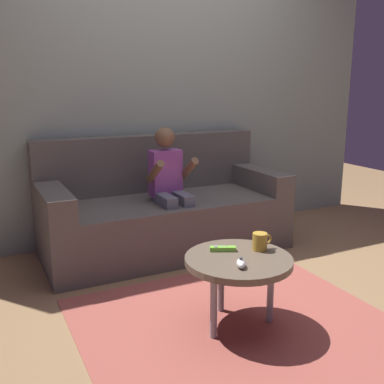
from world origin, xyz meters
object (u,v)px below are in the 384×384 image
(person_seated_on_couch, at_px, (170,185))
(game_remote_lime_near_edge, at_px, (223,249))
(coffee_mug, at_px, (260,241))
(coffee_table, at_px, (238,264))
(nunchuk_white, at_px, (241,263))
(couch, at_px, (163,212))

(person_seated_on_couch, relative_size, game_remote_lime_near_edge, 6.81)
(game_remote_lime_near_edge, bearing_deg, coffee_mug, -21.52)
(coffee_table, height_order, nunchuk_white, nunchuk_white)
(couch, relative_size, game_remote_lime_near_edge, 13.02)
(couch, bearing_deg, coffee_mug, -87.20)
(person_seated_on_couch, height_order, coffee_table, person_seated_on_couch)
(couch, distance_m, nunchuk_white, 1.40)
(couch, distance_m, person_seated_on_couch, 0.31)
(person_seated_on_couch, relative_size, coffee_table, 1.71)
(coffee_table, xyz_separation_m, nunchuk_white, (-0.06, -0.12, 0.06))
(couch, bearing_deg, coffee_table, -94.58)
(person_seated_on_couch, bearing_deg, couch, 85.95)
(nunchuk_white, bearing_deg, couch, 83.30)
(person_seated_on_couch, height_order, nunchuk_white, person_seated_on_couch)
(game_remote_lime_near_edge, height_order, nunchuk_white, nunchuk_white)
(couch, xyz_separation_m, game_remote_lime_near_edge, (-0.13, -1.15, 0.10))
(coffee_table, bearing_deg, coffee_mug, 12.90)
(couch, height_order, person_seated_on_couch, person_seated_on_couch)
(couch, height_order, game_remote_lime_near_edge, couch)
(coffee_table, xyz_separation_m, coffee_mug, (0.16, 0.04, 0.09))
(nunchuk_white, bearing_deg, game_remote_lime_near_edge, 82.13)
(nunchuk_white, distance_m, coffee_mug, 0.27)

